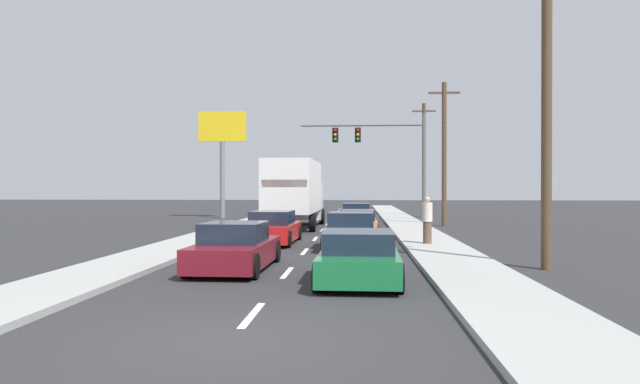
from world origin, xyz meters
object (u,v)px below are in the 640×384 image
object	(u,v)px
box_truck	(296,190)
car_orange	(358,223)
utility_pole_mid	(444,152)
car_maroon	(235,249)
car_green	(359,258)
traffic_signal_mast	(373,143)
car_red	(273,229)
car_navy	(356,215)
utility_pole_near	(547,103)
roadside_billboard	(222,144)
car_gray	(351,232)
pedestrian_near_corner	(427,220)
utility_pole_far	(424,158)

from	to	relation	value
box_truck	car_orange	world-z (taller)	box_truck
car_orange	utility_pole_mid	size ratio (longest dim) A/B	0.54
car_maroon	utility_pole_mid	size ratio (longest dim) A/B	0.53
box_truck	car_green	distance (m)	17.93
traffic_signal_mast	car_red	bearing A→B (deg)	-105.37
car_navy	utility_pole_near	distance (m)	19.67
car_green	roadside_billboard	size ratio (longest dim) A/B	0.54
car_orange	car_gray	bearing A→B (deg)	-92.49
car_maroon	pedestrian_near_corner	size ratio (longest dim) A/B	2.53
car_maroon	roadside_billboard	size ratio (longest dim) A/B	0.57
traffic_signal_mast	pedestrian_near_corner	xyz separation A→B (m)	(1.57, -16.95, -4.19)
car_green	car_gray	bearing A→B (deg)	91.99
car_gray	utility_pole_near	distance (m)	8.50
car_red	traffic_signal_mast	world-z (taller)	traffic_signal_mast
car_red	car_gray	size ratio (longest dim) A/B	0.93
car_orange	car_green	distance (m)	13.77
car_navy	traffic_signal_mast	bearing A→B (deg)	75.10
car_red	utility_pole_mid	bearing A→B (deg)	52.94
car_red	car_orange	world-z (taller)	car_red
box_truck	car_red	size ratio (longest dim) A/B	2.15
pedestrian_near_corner	box_truck	bearing A→B (deg)	122.26
car_green	roadside_billboard	distance (m)	29.87
car_gray	box_truck	bearing A→B (deg)	107.57
car_gray	utility_pole_far	xyz separation A→B (m)	(5.30, 23.22, 3.89)
utility_pole_mid	roadside_billboard	size ratio (longest dim) A/B	1.07
car_red	pedestrian_near_corner	world-z (taller)	pedestrian_near_corner
car_gray	utility_pole_mid	size ratio (longest dim) A/B	0.56
car_gray	roadside_billboard	size ratio (longest dim) A/B	0.60
car_navy	box_truck	bearing A→B (deg)	-134.98
car_red	utility_pole_near	xyz separation A→B (m)	(8.47, -6.73, 3.93)
utility_pole_near	car_navy	bearing A→B (deg)	105.58
car_red	traffic_signal_mast	distance (m)	17.21
car_red	utility_pole_near	size ratio (longest dim) A/B	0.49
car_red	pedestrian_near_corner	distance (m)	6.05
car_maroon	traffic_signal_mast	xyz separation A→B (m)	(4.35, 23.27, 4.63)
box_truck	car_maroon	size ratio (longest dim) A/B	2.11
car_green	utility_pole_mid	bearing A→B (deg)	76.08
car_maroon	car_green	distance (m)	3.77
car_gray	traffic_signal_mast	xyz separation A→B (m)	(1.27, 17.41, 4.61)
utility_pole_near	box_truck	bearing A→B (deg)	119.09
box_truck	car_navy	bearing A→B (deg)	45.02
car_red	traffic_signal_mast	bearing A→B (deg)	74.63
car_navy	traffic_signal_mast	size ratio (longest dim) A/B	0.52
car_orange	traffic_signal_mast	bearing A→B (deg)	84.91
car_red	roadside_billboard	xyz separation A→B (m)	(-6.51, 18.73, 4.85)
car_maroon	pedestrian_near_corner	distance (m)	8.67
box_truck	car_orange	distance (m)	5.31
car_red	car_green	bearing A→B (deg)	-69.40
box_truck	pedestrian_near_corner	world-z (taller)	box_truck
car_orange	utility_pole_mid	bearing A→B (deg)	51.85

